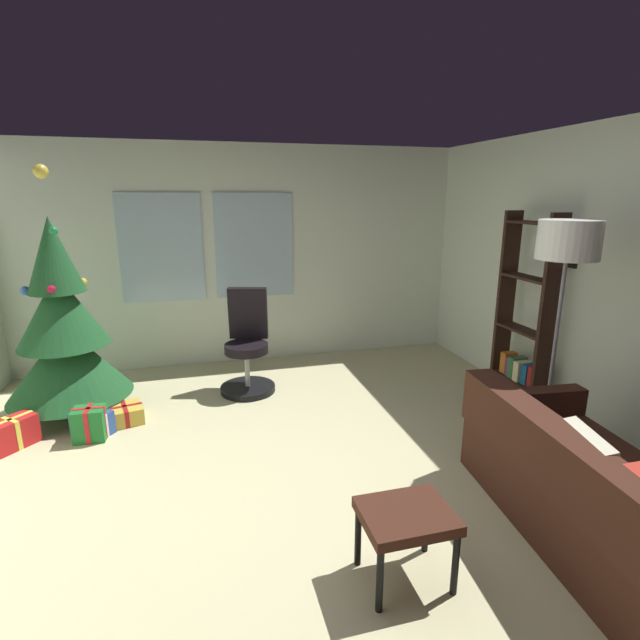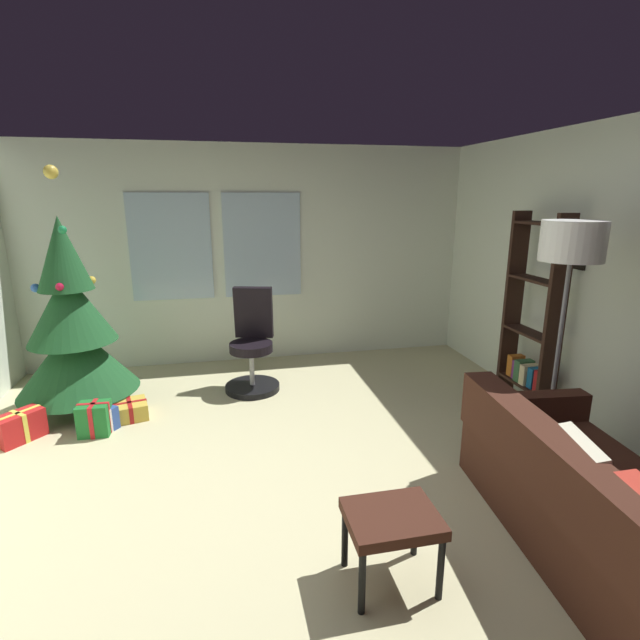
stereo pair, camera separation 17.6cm
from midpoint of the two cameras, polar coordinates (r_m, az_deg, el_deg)
The scene contains 11 objects.
ground_plane at distance 3.40m, azimuth -1.76°, elevation -21.65°, with size 5.18×5.89×0.10m, color #C6C091.
wall_back_with_windows at distance 5.75m, azimuth -7.53°, elevation 7.68°, with size 5.18×0.12×2.54m.
footstool at distance 2.67m, azimuth 10.64°, elevation -22.85°, with size 0.46×0.37×0.41m.
holiday_tree at distance 4.93m, azimuth -26.61°, elevation -1.17°, with size 1.08×1.08×2.22m.
gift_box_red at distance 4.67m, azimuth -31.36°, elevation -10.87°, with size 0.38×0.39×0.25m.
gift_box_green at distance 4.49m, azimuth -24.35°, elevation -10.74°, with size 0.26×0.21×0.28m.
gift_box_gold at distance 4.70m, azimuth -20.78°, elevation -10.04°, with size 0.35×0.35×0.16m.
gift_box_blue at distance 4.57m, azimuth -24.10°, elevation -10.71°, with size 0.37×0.34×0.21m.
office_chair at distance 4.97m, azimuth -7.09°, elevation -3.65°, with size 0.56×0.57×1.06m.
bookshelf at distance 4.79m, azimuth 24.91°, elevation -0.92°, with size 0.18×0.64×1.83m.
floor_lamp at distance 3.83m, azimuth 29.03°, elevation 6.91°, with size 0.43×0.43×1.80m.
Camera 2 is at (-0.40, -2.72, 1.96)m, focal length 26.73 mm.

